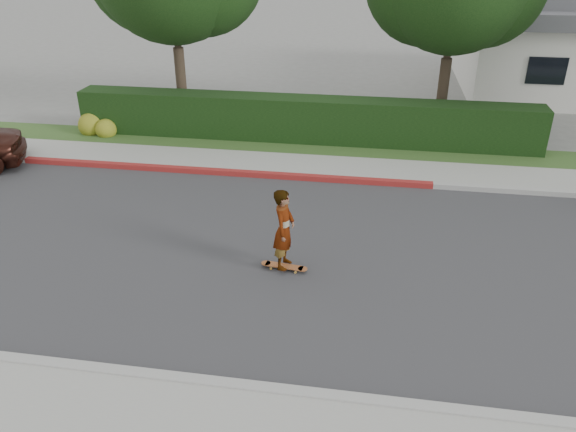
% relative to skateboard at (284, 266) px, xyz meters
% --- Properties ---
extents(ground, '(120.00, 120.00, 0.00)m').
position_rel_skateboard_xyz_m(ground, '(2.32, 0.62, -0.09)').
color(ground, slate).
rests_on(ground, ground).
extents(road, '(60.00, 8.00, 0.01)m').
position_rel_skateboard_xyz_m(road, '(2.32, 0.62, -0.08)').
color(road, '#2D2D30').
rests_on(road, ground).
extents(curb_near, '(60.00, 0.20, 0.15)m').
position_rel_skateboard_xyz_m(curb_near, '(2.32, -3.48, -0.01)').
color(curb_near, '#9E9E99').
rests_on(curb_near, ground).
extents(curb_far, '(60.00, 0.20, 0.15)m').
position_rel_skateboard_xyz_m(curb_far, '(2.32, 4.72, -0.01)').
color(curb_far, '#9E9E99').
rests_on(curb_far, ground).
extents(curb_red_section, '(12.00, 0.21, 0.15)m').
position_rel_skateboard_xyz_m(curb_red_section, '(-2.68, 4.72, -0.01)').
color(curb_red_section, maroon).
rests_on(curb_red_section, ground).
extents(sidewalk_far, '(60.00, 1.60, 0.12)m').
position_rel_skateboard_xyz_m(sidewalk_far, '(2.32, 5.62, -0.03)').
color(sidewalk_far, gray).
rests_on(sidewalk_far, ground).
extents(planting_strip, '(60.00, 1.60, 0.10)m').
position_rel_skateboard_xyz_m(planting_strip, '(2.32, 7.22, -0.04)').
color(planting_strip, '#2D4C1E').
rests_on(planting_strip, ground).
extents(hedge, '(15.00, 1.00, 1.50)m').
position_rel_skateboard_xyz_m(hedge, '(-0.68, 7.82, 0.66)').
color(hedge, black).
rests_on(hedge, ground).
extents(flowering_shrub, '(1.40, 1.00, 0.90)m').
position_rel_skateboard_xyz_m(flowering_shrub, '(-7.68, 7.35, 0.25)').
color(flowering_shrub, '#2D4C19').
rests_on(flowering_shrub, ground).
extents(skateboard, '(1.00, 0.31, 0.09)m').
position_rel_skateboard_xyz_m(skateboard, '(0.00, 0.00, 0.00)').
color(skateboard, gold).
rests_on(skateboard, ground).
extents(skateboarder, '(0.49, 0.67, 1.71)m').
position_rel_skateboard_xyz_m(skateboarder, '(-0.00, 0.00, 0.87)').
color(skateboarder, white).
rests_on(skateboarder, skateboard).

